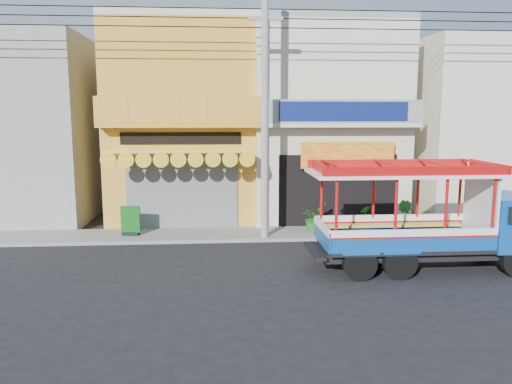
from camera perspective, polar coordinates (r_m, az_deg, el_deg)
ground at (r=14.84m, az=6.04°, el=-8.56°), size 90.00×90.00×0.00m
sidewalk at (r=18.63m, az=3.86°, el=-4.74°), size 30.00×2.00×0.12m
shophouse_left at (r=21.94m, az=-8.02°, el=7.92°), size 6.00×7.50×8.24m
shophouse_right at (r=22.37m, az=7.66°, el=7.94°), size 6.00×6.75×8.24m
party_pilaster at (r=18.85m, az=0.58°, el=7.54°), size 0.35×0.30×8.00m
filler_building_left at (r=23.50m, az=-25.39°, el=6.46°), size 6.00×6.00×7.60m
filler_building_right at (r=24.81m, az=23.77°, el=6.65°), size 6.00×6.00×7.60m
utility_pole at (r=17.33m, az=1.52°, el=10.84°), size 28.00×0.26×9.00m
songthaew_truck at (r=15.29m, az=20.62°, el=-2.80°), size 6.64×2.27×3.10m
green_sign at (r=18.54m, az=-14.15°, el=-3.45°), size 0.70×0.39×1.06m
potted_plant_a at (r=18.64m, az=6.61°, el=-2.89°), size 1.23×1.26×1.07m
potted_plant_b at (r=19.79m, az=16.74°, el=-2.51°), size 0.75×0.77×1.08m
potted_plant_c at (r=19.40m, az=12.37°, el=-2.84°), size 0.51×0.51×0.90m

